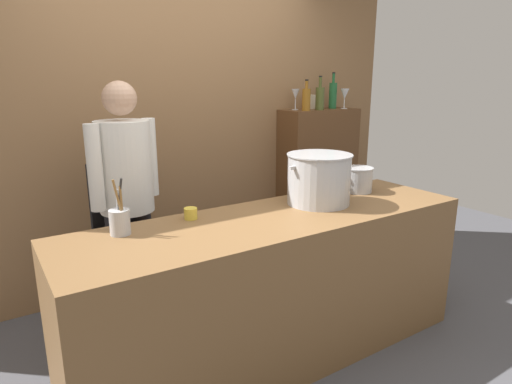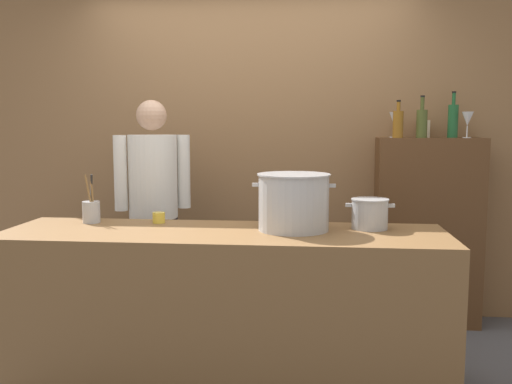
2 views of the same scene
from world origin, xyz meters
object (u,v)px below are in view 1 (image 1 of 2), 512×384
chef (126,192)px  wine_bottle_amber (306,99)px  stockpot_large (319,179)px  utensil_crock (120,221)px  stockpot_small (358,179)px  wine_bottle_green (333,95)px  wine_glass_tall (295,95)px  butter_jar (191,213)px  wine_glass_short (345,94)px  wine_bottle_olive (320,98)px  spice_tin_cream (311,102)px

chef → wine_bottle_amber: 1.83m
stockpot_large → utensil_crock: 1.23m
stockpot_small → wine_bottle_green: 1.34m
wine_bottle_green → wine_glass_tall: (-0.41, 0.04, 0.01)m
chef → butter_jar: 0.59m
chef → stockpot_large: 1.24m
utensil_crock → wine_bottle_green: size_ratio=0.89×
wine_glass_tall → wine_glass_short: (0.50, -0.11, -0.00)m
wine_glass_short → utensil_crock: bearing=-159.1°
wine_bottle_amber → wine_bottle_green: (0.41, 0.10, 0.02)m
wine_bottle_olive → stockpot_large: bearing=-130.7°
stockpot_small → chef: bearing=156.7°
wine_bottle_green → wine_glass_short: (0.08, -0.07, 0.00)m
chef → butter_jar: chef is taller
chef → wine_bottle_olive: bearing=165.7°
wine_bottle_olive → wine_glass_tall: size_ratio=1.61×
utensil_crock → spice_tin_cream: bearing=26.6°
wine_bottle_amber → chef: bearing=-170.0°
stockpot_small → wine_bottle_olive: wine_bottle_olive is taller
wine_bottle_amber → wine_glass_tall: bearing=93.4°
butter_jar → spice_tin_cream: bearing=30.9°
wine_bottle_green → utensil_crock: bearing=-157.0°
stockpot_large → wine_bottle_amber: (0.71, 1.01, 0.44)m
butter_jar → wine_bottle_green: bearing=26.4°
butter_jar → wine_bottle_green: wine_bottle_green is taller
wine_bottle_amber → butter_jar: bearing=-150.6°
wine_glass_tall → spice_tin_cream: size_ratio=1.46×
stockpot_small → spice_tin_cream: 1.30m
stockpot_small → wine_bottle_olive: bearing=64.6°
wine_glass_short → wine_bottle_green: bearing=140.0°
wine_glass_short → stockpot_small: bearing=-128.8°
stockpot_large → spice_tin_cream: spice_tin_cream is taller
stockpot_large → wine_bottle_amber: size_ratio=1.73×
wine_glass_tall → butter_jar: bearing=-146.6°
utensil_crock → wine_glass_tall: bearing=28.3°
butter_jar → wine_bottle_green: (1.93, 0.96, 0.59)m
chef → wine_glass_short: (2.21, 0.33, 0.56)m
wine_bottle_amber → wine_glass_tall: wine_bottle_amber is taller
stockpot_small → wine_bottle_amber: bearing=73.2°
spice_tin_cream → wine_glass_short: bearing=-28.3°
wine_glass_short → spice_tin_cream: size_ratio=1.45×
stockpot_small → butter_jar: stockpot_small is taller
stockpot_small → wine_bottle_amber: (0.28, 0.93, 0.51)m
stockpot_small → wine_glass_short: bearing=51.2°
butter_jar → wine_bottle_olive: (1.69, 0.87, 0.57)m
stockpot_large → wine_glass_short: size_ratio=2.50×
utensil_crock → butter_jar: size_ratio=3.94×
stockpot_small → butter_jar: (-1.25, 0.07, -0.05)m
stockpot_large → wine_bottle_green: (1.11, 1.11, 0.46)m
stockpot_large → wine_glass_tall: size_ratio=2.49×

